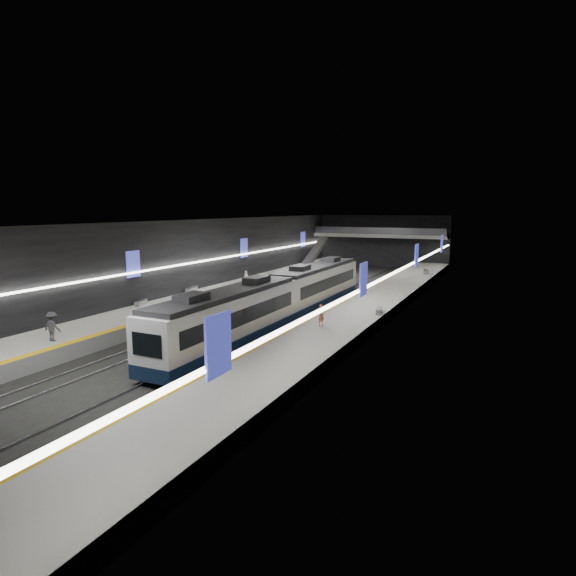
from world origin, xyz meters
The scene contains 25 objects.
ground centered at (0.00, 0.00, 0.00)m, with size 70.00×70.00×0.00m, color black.
ceiling centered at (0.00, 0.00, 8.00)m, with size 20.00×70.00×0.04m, color beige.
wall_left centered at (-10.00, 0.00, 4.00)m, with size 0.04×70.00×8.00m, color black.
wall_right centered at (10.00, 0.00, 4.00)m, with size 0.04×70.00×8.00m, color black.
wall_back centered at (0.00, 35.00, 4.00)m, with size 20.00×0.04×8.00m, color black.
platform_left centered at (-7.50, 0.00, 0.50)m, with size 5.00×70.00×1.00m, color slate.
tile_surface_left centered at (-7.50, 0.00, 1.01)m, with size 5.00×70.00×0.02m, color #B7B7B2.
tactile_strip_left centered at (-5.30, 0.00, 1.02)m, with size 0.60×70.00×0.02m, color yellow.
platform_right centered at (7.50, 0.00, 0.50)m, with size 5.00×70.00×1.00m, color slate.
tile_surface_right centered at (7.50, 0.00, 1.01)m, with size 5.00×70.00×0.02m, color #B7B7B2.
tactile_strip_right centered at (5.30, 0.00, 1.02)m, with size 0.60×70.00×0.02m, color yellow.
rails centered at (0.00, 0.00, 0.06)m, with size 6.52×70.00×0.12m.
train centered at (2.50, -5.39, 2.20)m, with size 2.69×30.04×3.60m.
ad_posters centered at (0.00, 1.00, 4.50)m, with size 19.94×53.50×2.20m.
cove_light_left centered at (-9.80, 0.00, 3.80)m, with size 0.25×68.60×0.12m, color white.
cove_light_right centered at (9.80, 0.00, 3.80)m, with size 0.25×68.60×0.12m, color white.
mezzanine_bridge centered at (0.00, 32.93, 5.04)m, with size 20.00×3.00×1.50m.
escalator centered at (-7.50, 26.00, 2.90)m, with size 1.20×8.00×0.60m, color #99999E.
bench_left_near centered at (-9.50, -7.80, 1.21)m, with size 0.47×1.70×0.42m, color #99999E.
bench_left_far centered at (-9.50, -0.76, 1.24)m, with size 0.55×1.99×0.49m, color #99999E.
bench_right_near centered at (9.50, -2.09, 1.21)m, with size 0.49×1.75×0.43m, color #99999E.
bench_right_far centered at (8.80, 22.65, 1.23)m, with size 0.53×1.91×0.47m, color #99999E.
passenger_right_a centered at (6.97, -7.94, 1.76)m, with size 0.56×0.37×1.53m, color #C9634B.
passenger_left_a centered at (-6.19, 4.11, 1.86)m, with size 1.01×0.42×1.73m, color white.
passenger_left_b centered at (-6.53, -18.71, 1.92)m, with size 1.19×0.69×1.85m, color #3C3B42.
Camera 1 is at (18.97, -38.33, 9.16)m, focal length 30.00 mm.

